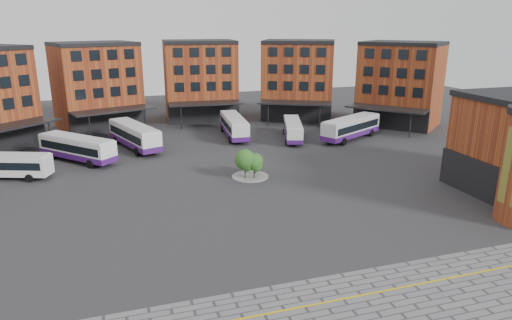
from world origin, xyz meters
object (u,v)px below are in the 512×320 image
object	(u,v)px
bus_d	(234,126)
bus_e	(293,129)
bus_f	(351,127)
bus_c	(134,135)
bus_a	(5,164)
tree_island	(250,163)
bus_b	(77,148)

from	to	relation	value
bus_d	bus_e	distance (m)	9.48
bus_d	bus_f	bearing A→B (deg)	-17.57
bus_e	bus_c	bearing A→B (deg)	-166.79
bus_c	bus_a	bearing A→B (deg)	-167.69
bus_a	bus_e	bearing A→B (deg)	-59.31
bus_c	bus_f	world-z (taller)	bus_c
bus_e	bus_a	bearing A→B (deg)	-151.30
bus_f	bus_d	bearing A→B (deg)	-140.29
bus_f	tree_island	bearing A→B (deg)	-85.40
tree_island	bus_a	xyz separation A→B (m)	(-27.57, 8.55, -0.13)
bus_d	bus_e	xyz separation A→B (m)	(8.39, -4.40, -0.20)
bus_d	tree_island	bearing A→B (deg)	-94.95
bus_d	bus_e	world-z (taller)	bus_d
bus_d	bus_f	world-z (taller)	bus_f
tree_island	bus_a	bearing A→B (deg)	162.78
tree_island	bus_e	xyz separation A→B (m)	(11.82, 15.85, -0.28)
bus_b	bus_e	bearing A→B (deg)	-38.24
bus_e	tree_island	bearing A→B (deg)	-108.50
bus_c	bus_f	xyz separation A→B (m)	(32.86, -4.72, -0.04)
bus_d	bus_f	size ratio (longest dim) A/B	0.98
tree_island	bus_b	size ratio (longest dim) A/B	0.41
bus_a	bus_b	world-z (taller)	bus_b
bus_b	bus_e	xyz separation A→B (m)	(31.67, 2.40, -0.21)
bus_a	bus_d	xyz separation A→B (m)	(30.99, 11.71, 0.05)
bus_a	bus_c	distance (m)	17.99
bus_b	bus_c	xyz separation A→B (m)	(7.62, 4.50, 0.10)
bus_a	bus_c	xyz separation A→B (m)	(15.33, 9.40, 0.17)
bus_b	bus_e	distance (m)	31.76
tree_island	bus_e	bearing A→B (deg)	53.30
tree_island	bus_c	xyz separation A→B (m)	(-12.24, 17.95, 0.04)
tree_island	bus_d	world-z (taller)	tree_island
bus_b	bus_f	xyz separation A→B (m)	(40.48, -0.22, 0.06)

